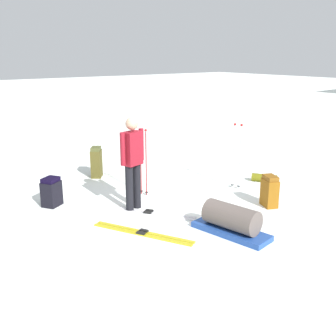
{
  "coord_description": "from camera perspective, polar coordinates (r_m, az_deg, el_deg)",
  "views": [
    {
      "loc": [
        5.87,
        -4.43,
        2.78
      ],
      "look_at": [
        0.0,
        0.0,
        0.7
      ],
      "focal_mm": 43.64,
      "sensor_mm": 36.0,
      "label": 1
    }
  ],
  "objects": [
    {
      "name": "backpack_small_spare",
      "position": [
        9.54,
        -9.97,
        0.78
      ],
      "size": [
        0.39,
        0.37,
        0.71
      ],
      "color": "#4C451C",
      "rests_on": "ground_plane"
    },
    {
      "name": "backpack_bright",
      "position": [
        7.95,
        -15.97,
        -3.25
      ],
      "size": [
        0.4,
        0.42,
        0.55
      ],
      "color": "black",
      "rests_on": "ground_plane"
    },
    {
      "name": "backpack_large_dark",
      "position": [
        7.85,
        14.0,
        -3.19
      ],
      "size": [
        0.4,
        0.34,
        0.6
      ],
      "color": "brown",
      "rests_on": "ground_plane"
    },
    {
      "name": "skier_standing",
      "position": [
        7.31,
        -4.98,
        1.27
      ],
      "size": [
        0.3,
        0.55,
        1.7
      ],
      "color": "black",
      "rests_on": "ground_plane"
    },
    {
      "name": "ski_poles_planted_far",
      "position": [
        8.13,
        -3.45,
        1.3
      ],
      "size": [
        0.2,
        0.11,
        1.36
      ],
      "color": "maroon",
      "rests_on": "ground_plane"
    },
    {
      "name": "ski_pair_near",
      "position": [
        7.38,
        -2.74,
        -6.25
      ],
      "size": [
        1.54,
        1.12,
        0.05
      ],
      "color": "silver",
      "rests_on": "ground_plane"
    },
    {
      "name": "ski_pair_far",
      "position": [
        6.6,
        -3.59,
        -9.05
      ],
      "size": [
        1.65,
        0.95,
        0.05
      ],
      "color": "gold",
      "rests_on": "ground_plane"
    },
    {
      "name": "gear_sled",
      "position": [
        6.57,
        8.83,
        -7.28
      ],
      "size": [
        1.34,
        0.67,
        0.49
      ],
      "color": "#214696",
      "rests_on": "ground_plane"
    },
    {
      "name": "sleeping_mat_rolled",
      "position": [
        9.35,
        13.31,
        -1.38
      ],
      "size": [
        0.56,
        0.45,
        0.18
      ],
      "primitive_type": "cylinder",
      "rotation": [
        0.0,
        1.57,
        0.58
      ],
      "color": "#626113",
      "rests_on": "ground_plane"
    },
    {
      "name": "ground_plane",
      "position": [
        7.87,
        0.0,
        -4.91
      ],
      "size": [
        80.0,
        80.0,
        0.0
      ],
      "primitive_type": "plane",
      "color": "white"
    },
    {
      "name": "ski_poles_planted_near",
      "position": [
        8.62,
        9.6,
        2.07
      ],
      "size": [
        0.21,
        0.11,
        1.39
      ],
      "color": "#ADB8C0",
      "rests_on": "ground_plane"
    }
  ]
}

